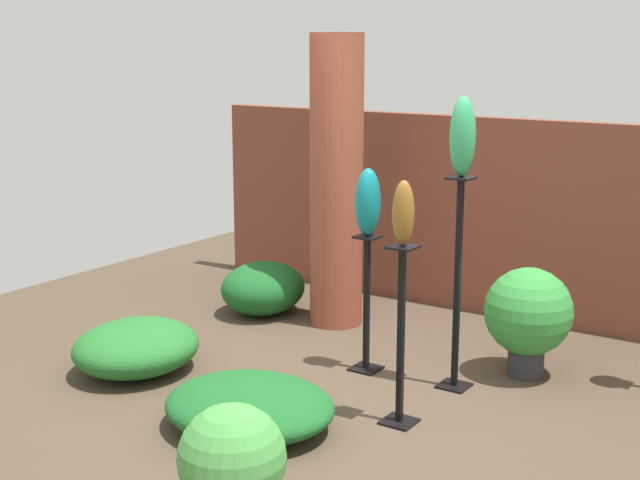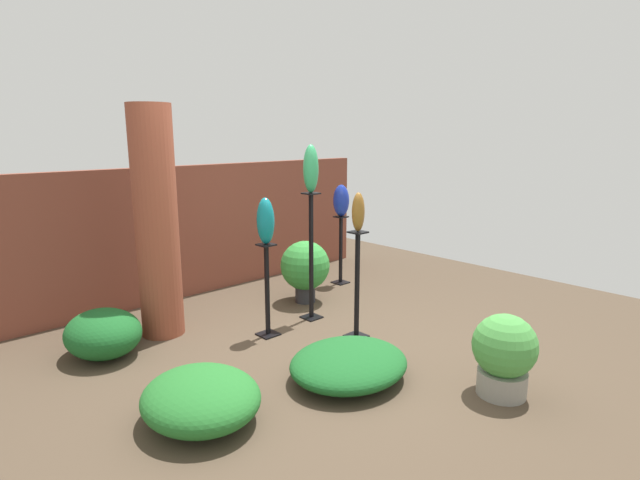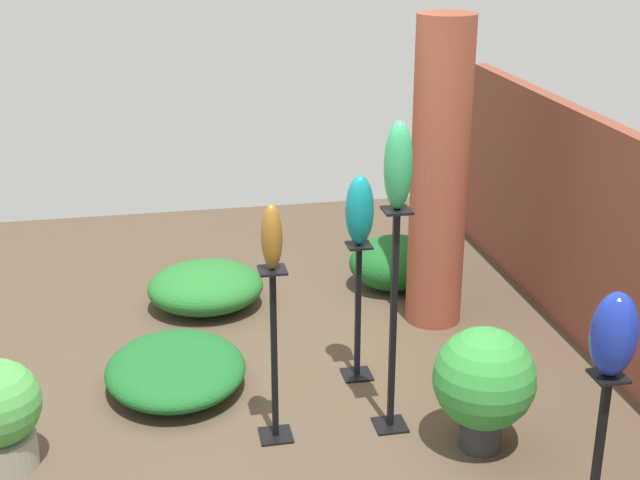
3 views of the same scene
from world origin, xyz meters
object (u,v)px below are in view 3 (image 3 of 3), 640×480
Objects in this scene: brick_pillar at (439,175)px; art_vase_bronze at (272,237)px; pedestal_cobalt at (597,467)px; art_vase_teal at (360,210)px; pedestal_bronze at (274,363)px; art_vase_cobalt at (614,334)px; pedestal_teal at (358,318)px; art_vase_jade at (398,166)px; pedestal_jade at (393,331)px; potted_plant_near_pillar at (484,381)px.

art_vase_bronze is at bearing -46.01° from brick_pillar.
pedestal_cobalt is 2.03× the size of art_vase_teal.
art_vase_cobalt is at bearing 49.46° from pedestal_bronze.
art_vase_cobalt is at bearing 22.61° from pedestal_teal.
art_vase_jade is 0.82m from art_vase_teal.
brick_pillar is 1.70m from art_vase_jade.
pedestal_jade is at bearing -149.10° from art_vase_cobalt.
art_vase_cobalt is 0.56× the size of potted_plant_near_pillar.
art_vase_teal is at bearing 133.85° from pedestal_bronze.
pedestal_teal is 2.51× the size of art_vase_bronze.
brick_pillar is 3.05× the size of potted_plant_near_pillar.
pedestal_bronze reaches higher than pedestal_cobalt.
pedestal_jade is 1.03m from art_vase_jade.
pedestal_cobalt is 1.85× the size of art_vase_jade.
potted_plant_near_pillar is at bearing 73.75° from art_vase_bronze.
pedestal_bronze is 1.39m from art_vase_jade.
pedestal_jade is 0.70m from pedestal_teal.
art_vase_jade is 1.37m from potted_plant_near_pillar.
pedestal_jade is 1.86× the size of potted_plant_near_pillar.
art_vase_cobalt is (1.24, 1.45, 0.66)m from pedestal_bronze.
pedestal_jade is 0.97m from art_vase_bronze.
pedestal_teal reaches higher than pedestal_cobalt.
brick_pillar is 1.33m from pedestal_teal.
art_vase_bronze reaches higher than potted_plant_near_pillar.
pedestal_bronze is 1.91m from pedestal_cobalt.
brick_pillar is 2.04m from art_vase_bronze.
pedestal_bronze is 1.14× the size of pedestal_teal.
art_vase_cobalt is (1.22, 0.73, 0.51)m from pedestal_jade.
art_vase_teal is (0.00, 0.00, 0.77)m from pedestal_teal.
pedestal_bronze is at bearing -46.01° from brick_pillar.
pedestal_cobalt is (1.22, 0.73, -0.23)m from pedestal_jade.
brick_pillar is at bearing 171.24° from potted_plant_near_pillar.
pedestal_cobalt is 1.23× the size of potted_plant_near_pillar.
art_vase_jade is at bearing 63.43° from pedestal_jade.
brick_pillar reaches higher than art_vase_teal.
pedestal_cobalt is 2.10m from art_vase_bronze.
art_vase_bronze is 0.82m from art_vase_jade.
art_vase_jade reaches higher than pedestal_cobalt.
brick_pillar reaches higher than potted_plant_near_pillar.
pedestal_teal is at bearing 133.85° from art_vase_bronze.
pedestal_jade is 1.44m from pedestal_cobalt.
art_vase_bronze is (1.41, -1.47, 0.13)m from brick_pillar.
art_vase_teal reaches higher than pedestal_bronze.
pedestal_jade is 3.69× the size of art_vase_bronze.
art_vase_teal is (-0.67, -0.06, 0.55)m from pedestal_jade.
pedestal_bronze is 0.93m from pedestal_teal.
pedestal_cobalt is at bearing 22.61° from art_vase_teal.
pedestal_bronze is at bearing -91.95° from art_vase_jade.
art_vase_jade is 1.10× the size of art_vase_teal.
art_vase_bronze is at bearing -46.15° from art_vase_teal.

